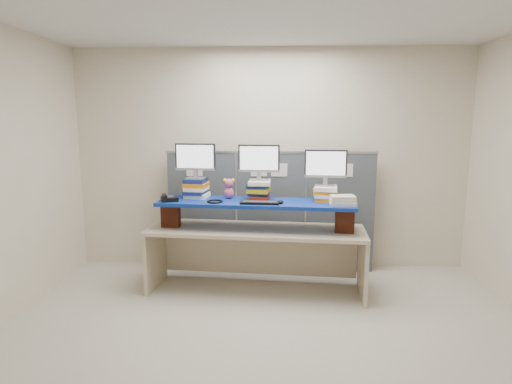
{
  "coord_description": "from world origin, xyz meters",
  "views": [
    {
      "loc": [
        0.02,
        -3.48,
        1.93
      ],
      "look_at": [
        -0.16,
        1.11,
        1.13
      ],
      "focal_mm": 30.0,
      "sensor_mm": 36.0,
      "label": 1
    }
  ],
  "objects_px": {
    "desk_phone": "(169,199)",
    "monitor_left": "(195,159)",
    "keyboard": "(260,203)",
    "monitor_center": "(259,160)",
    "blue_board": "(256,203)",
    "desk": "(256,241)",
    "monitor_right": "(326,166)"
  },
  "relations": [
    {
      "from": "desk_phone",
      "to": "monitor_left",
      "type": "bearing_deg",
      "value": 19.34
    },
    {
      "from": "desk",
      "to": "monitor_right",
      "type": "bearing_deg",
      "value": 9.0
    },
    {
      "from": "desk_phone",
      "to": "keyboard",
      "type": "bearing_deg",
      "value": -27.34
    },
    {
      "from": "monitor_left",
      "to": "monitor_right",
      "type": "height_order",
      "value": "monitor_left"
    },
    {
      "from": "blue_board",
      "to": "desk_phone",
      "type": "bearing_deg",
      "value": -172.29
    },
    {
      "from": "monitor_left",
      "to": "desk_phone",
      "type": "xyz_separation_m",
      "value": [
        -0.26,
        -0.22,
        -0.42
      ]
    },
    {
      "from": "blue_board",
      "to": "monitor_left",
      "type": "relative_size",
      "value": 4.67
    },
    {
      "from": "blue_board",
      "to": "monitor_left",
      "type": "bearing_deg",
      "value": 170.43
    },
    {
      "from": "monitor_center",
      "to": "desk_phone",
      "type": "height_order",
      "value": "monitor_center"
    },
    {
      "from": "blue_board",
      "to": "desk_phone",
      "type": "height_order",
      "value": "desk_phone"
    },
    {
      "from": "monitor_center",
      "to": "monitor_right",
      "type": "relative_size",
      "value": 1.0
    },
    {
      "from": "monitor_center",
      "to": "keyboard",
      "type": "relative_size",
      "value": 1.09
    },
    {
      "from": "desk",
      "to": "monitor_center",
      "type": "distance_m",
      "value": 0.9
    },
    {
      "from": "monitor_left",
      "to": "desk_phone",
      "type": "height_order",
      "value": "monitor_left"
    },
    {
      "from": "monitor_center",
      "to": "desk_phone",
      "type": "distance_m",
      "value": 1.07
    },
    {
      "from": "keyboard",
      "to": "desk_phone",
      "type": "height_order",
      "value": "desk_phone"
    },
    {
      "from": "blue_board",
      "to": "keyboard",
      "type": "height_order",
      "value": "keyboard"
    },
    {
      "from": "blue_board",
      "to": "keyboard",
      "type": "relative_size",
      "value": 5.12
    },
    {
      "from": "monitor_left",
      "to": "monitor_center",
      "type": "distance_m",
      "value": 0.72
    },
    {
      "from": "monitor_left",
      "to": "blue_board",
      "type": "bearing_deg",
      "value": -9.57
    },
    {
      "from": "monitor_center",
      "to": "keyboard",
      "type": "distance_m",
      "value": 0.5
    },
    {
      "from": "desk",
      "to": "monitor_right",
      "type": "xyz_separation_m",
      "value": [
        0.75,
        0.05,
        0.84
      ]
    },
    {
      "from": "blue_board",
      "to": "desk",
      "type": "bearing_deg",
      "value": -70.86
    },
    {
      "from": "desk_phone",
      "to": "desk",
      "type": "bearing_deg",
      "value": -18.49
    },
    {
      "from": "monitor_right",
      "to": "desk_phone",
      "type": "relative_size",
      "value": 2.05
    },
    {
      "from": "monitor_right",
      "to": "keyboard",
      "type": "bearing_deg",
      "value": -158.86
    },
    {
      "from": "monitor_right",
      "to": "keyboard",
      "type": "xyz_separation_m",
      "value": [
        -0.71,
        -0.2,
        -0.37
      ]
    },
    {
      "from": "monitor_left",
      "to": "keyboard",
      "type": "relative_size",
      "value": 1.09
    },
    {
      "from": "monitor_center",
      "to": "blue_board",
      "type": "bearing_deg",
      "value": -98.89
    },
    {
      "from": "blue_board",
      "to": "monitor_left",
      "type": "xyz_separation_m",
      "value": [
        -0.69,
        0.18,
        0.46
      ]
    },
    {
      "from": "desk",
      "to": "monitor_center",
      "type": "height_order",
      "value": "monitor_center"
    },
    {
      "from": "blue_board",
      "to": "monitor_center",
      "type": "relative_size",
      "value": 4.67
    }
  ]
}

